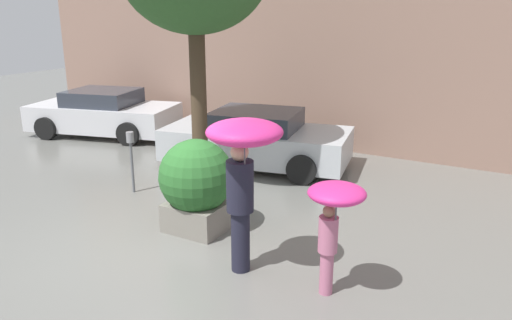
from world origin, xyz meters
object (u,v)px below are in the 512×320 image
(person_adult, at_px, (243,159))
(parked_car_near, at_px, (256,140))
(parked_car_far, at_px, (104,113))
(parking_meter, at_px, (131,149))
(planter_box, at_px, (196,183))
(person_child, at_px, (334,210))

(person_adult, relative_size, parked_car_near, 0.49)
(parked_car_near, xyz_separation_m, parked_car_far, (-5.13, 0.45, -0.00))
(parked_car_near, distance_m, parking_meter, 2.95)
(planter_box, relative_size, parking_meter, 1.24)
(person_child, height_order, parked_car_near, person_child)
(planter_box, distance_m, parking_meter, 2.22)
(person_adult, distance_m, parked_car_near, 4.93)
(parked_car_near, bearing_deg, parked_car_far, 74.11)
(planter_box, distance_m, parked_car_near, 3.56)
(person_adult, bearing_deg, planter_box, -175.64)
(planter_box, height_order, parked_car_near, planter_box)
(parked_car_far, height_order, parking_meter, parked_car_far)
(parked_car_near, height_order, parking_meter, parked_car_near)
(person_child, xyz_separation_m, parking_meter, (-4.64, 1.57, -0.28))
(planter_box, xyz_separation_m, person_adult, (1.35, -0.84, 0.82))
(planter_box, bearing_deg, person_child, -17.10)
(planter_box, xyz_separation_m, person_child, (2.56, -0.79, 0.36))
(person_adult, bearing_deg, parked_car_near, 153.36)
(person_adult, distance_m, person_child, 1.30)
(parked_car_far, bearing_deg, person_adult, -137.44)
(parked_car_near, xyz_separation_m, parking_meter, (-1.22, -2.67, 0.27))
(person_child, height_order, parked_car_far, person_child)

